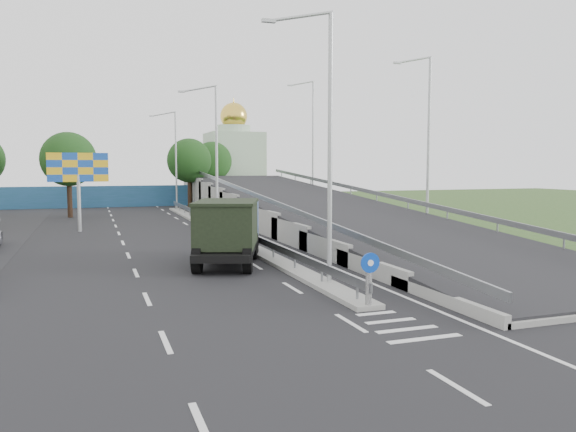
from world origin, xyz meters
name	(u,v)px	position (x,y,z in m)	size (l,w,h in m)	color
ground	(405,330)	(0.00, 0.00, 0.00)	(160.00, 160.00, 0.00)	#2D4C1E
road_surface	(185,243)	(-3.00, 20.00, 0.00)	(26.00, 90.00, 0.04)	black
median	(219,232)	(0.00, 24.00, 0.10)	(1.00, 44.00, 0.20)	gray
overpass_ramp	(321,205)	(7.50, 24.00, 1.75)	(10.00, 50.00, 3.50)	gray
median_guardrail	(219,222)	(0.00, 24.00, 0.75)	(0.09, 44.00, 0.71)	gray
sign_bollard	(369,279)	(0.00, 2.17, 1.03)	(0.64, 0.23, 1.67)	black
lamp_post_near	(325,133)	(0.11, 6.00, 5.81)	(2.74, 0.18, 10.08)	#B2B5B7
lamp_post_mid	(214,149)	(0.11, 26.00, 5.81)	(2.74, 0.18, 10.08)	#B2B5B7
lamp_post_far	(174,154)	(0.11, 46.00, 5.81)	(2.74, 0.18, 10.08)	#B2B5B7
blue_wall	(131,196)	(-4.00, 52.00, 1.20)	(30.00, 0.50, 2.40)	#22587E
church	(234,161)	(10.00, 60.00, 5.31)	(7.00, 7.00, 13.80)	#B2CCAD
billboard	(78,172)	(-9.00, 28.00, 4.19)	(4.00, 0.24, 5.50)	#B2B5B7
tree_left_mid	(68,159)	(-10.00, 40.00, 5.18)	(4.80, 4.80, 7.60)	black
tree_median_far	(189,161)	(2.00, 48.00, 5.18)	(4.80, 4.80, 7.60)	black
tree_ramp_far	(212,161)	(6.00, 55.00, 5.18)	(4.80, 4.80, 7.60)	black
dump_truck	(229,228)	(-2.13, 12.23, 1.67)	(4.61, 7.27, 3.02)	black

